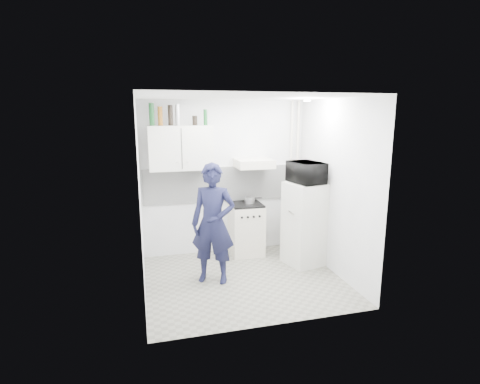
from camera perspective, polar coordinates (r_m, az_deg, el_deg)
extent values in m
plane|color=gray|center=(5.63, 0.58, -13.18)|extent=(2.80, 2.80, 0.00)
plane|color=white|center=(5.11, 0.64, 14.29)|extent=(2.80, 2.80, 0.00)
plane|color=white|center=(6.41, -2.37, 2.12)|extent=(2.80, 0.00, 2.80)
plane|color=white|center=(5.04, -14.94, -0.97)|extent=(0.00, 2.60, 2.60)
plane|color=white|center=(5.74, 14.20, 0.62)|extent=(0.00, 2.60, 2.60)
imported|color=#151733|center=(5.31, -4.12, -4.83)|extent=(0.74, 0.63, 1.72)
cube|color=silver|center=(6.45, 0.94, -5.75)|extent=(0.54, 0.54, 0.86)
cube|color=silver|center=(6.06, 9.82, -4.81)|extent=(0.66, 0.66, 1.33)
cube|color=black|center=(6.33, 0.96, -1.90)|extent=(0.52, 0.52, 0.03)
cylinder|color=silver|center=(6.35, 1.45, -1.25)|extent=(0.18, 0.18, 0.10)
imported|color=black|center=(5.88, 10.11, 2.95)|extent=(0.65, 0.50, 0.33)
cylinder|color=#144C1E|center=(6.00, -13.31, 11.44)|extent=(0.08, 0.08, 0.34)
cylinder|color=brown|center=(6.00, -12.06, 11.25)|extent=(0.08, 0.08, 0.29)
cylinder|color=black|center=(6.01, -10.55, 11.42)|extent=(0.08, 0.08, 0.31)
cylinder|color=silver|center=(6.02, -9.49, 11.50)|extent=(0.07, 0.07, 0.32)
cylinder|color=black|center=(6.05, -6.90, 10.76)|extent=(0.08, 0.08, 0.15)
cylinder|color=#144C1E|center=(6.08, -5.28, 11.26)|extent=(0.06, 0.06, 0.25)
cube|color=silver|center=(6.05, -9.05, 6.65)|extent=(1.00, 0.35, 0.70)
cube|color=silver|center=(6.24, 2.16, 4.36)|extent=(0.60, 0.50, 0.14)
cube|color=white|center=(6.41, -2.33, 1.21)|extent=(2.74, 0.03, 0.60)
cylinder|color=silver|center=(6.73, 8.66, 2.46)|extent=(0.05, 0.05, 2.60)
cylinder|color=silver|center=(6.68, 7.72, 2.43)|extent=(0.04, 0.04, 2.60)
cylinder|color=white|center=(5.64, 10.21, 13.57)|extent=(0.10, 0.10, 0.02)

